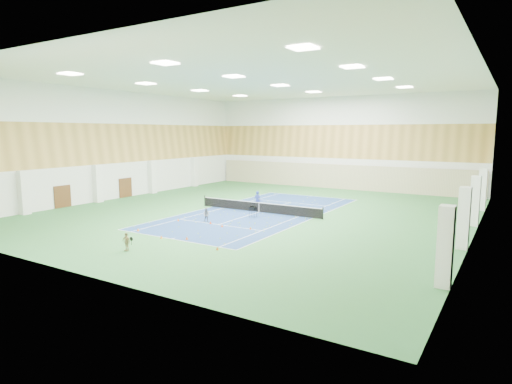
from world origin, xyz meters
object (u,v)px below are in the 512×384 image
child_court (207,215)px  ball_cart (253,212)px  coach (258,200)px  child_apron (126,242)px  tennis_net (259,206)px

child_court → ball_cart: size_ratio=1.24×
coach → ball_cart: bearing=105.3°
coach → child_apron: 16.92m
coach → ball_cart: coach is taller
coach → child_apron: (0.60, -16.91, -0.30)m
child_court → coach: bearing=63.6°
tennis_net → child_apron: (-0.36, -15.60, 0.04)m
coach → child_apron: bearing=81.7°
tennis_net → child_court: size_ratio=10.68×
tennis_net → child_court: bearing=-103.6°
tennis_net → coach: (-0.95, 1.31, 0.34)m
child_court → ball_cart: bearing=36.3°
coach → child_court: size_ratio=1.49×
tennis_net → child_court: child_court is taller
child_apron → child_court: bearing=98.5°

